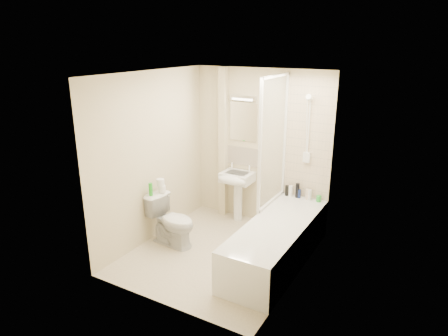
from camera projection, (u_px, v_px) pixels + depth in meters
The scene contains 26 objects.
floor at pixel (219, 253), 5.44m from camera, with size 2.50×2.50×0.00m, color beige.
wall_back at pixel (260, 148), 6.11m from camera, with size 2.20×0.02×2.40m, color beige.
wall_left at pixel (152, 158), 5.59m from camera, with size 0.02×2.50×2.40m, color beige.
wall_right at pixel (302, 185), 4.55m from camera, with size 0.02×2.50×2.40m, color beige.
ceiling at pixel (219, 73), 4.71m from camera, with size 2.20×2.50×0.02m, color white.
tile_back at pixel (308, 140), 5.67m from camera, with size 0.70×0.01×1.75m, color beige.
tile_right at pixel (308, 161), 4.66m from camera, with size 0.01×2.10×1.75m, color beige.
pipe_boxing at pixel (223, 144), 6.35m from camera, with size 0.12×0.12×2.40m, color beige.
splashback at pixel (243, 156), 6.29m from camera, with size 0.60×0.01×0.30m, color beige.
mirror at pixel (244, 122), 6.12m from camera, with size 0.46×0.01×0.60m, color white.
strip_light at pixel (243, 98), 5.99m from camera, with size 0.42×0.07×0.07m, color silver.
bathtub at pixel (277, 241), 5.16m from camera, with size 0.70×2.10×0.55m.
shower_screen at pixel (274, 141), 5.47m from camera, with size 0.04×0.92×1.80m.
shower_fixture at pixel (308, 132), 5.60m from camera, with size 0.10×0.16×0.99m.
pedestal_sink at pixel (236, 183), 6.22m from camera, with size 0.48×0.46×0.93m.
bottle_black_a at pixel (287, 191), 5.97m from camera, with size 0.06×0.06×0.15m, color black.
bottle_white_a at pixel (291, 191), 5.95m from camera, with size 0.06×0.06×0.16m, color white.
bottle_black_b at pixel (297, 190), 5.89m from camera, with size 0.06×0.06×0.22m, color black.
bottle_blue at pixel (299, 194), 5.89m from camera, with size 0.05×0.05×0.13m, color navy.
bottle_cream at pixel (307, 194), 5.82m from camera, with size 0.06×0.06×0.16m, color beige.
bottle_white_b at pixel (310, 195), 5.81m from camera, with size 0.06×0.06×0.15m, color white.
bottle_green at pixel (319, 199), 5.75m from camera, with size 0.07×0.07×0.09m, color green.
toilet at pixel (172, 221), 5.60m from camera, with size 0.73×0.46×0.72m, color white.
toilet_roll_lower at pixel (162, 189), 5.64m from camera, with size 0.11×0.11×0.10m, color white.
toilet_roll_upper at pixel (160, 182), 5.61m from camera, with size 0.11×0.11×0.10m, color white.
green_bottle at pixel (151, 189), 5.52m from camera, with size 0.05×0.05×0.18m, color green.
Camera 1 is at (2.45, -4.16, 2.78)m, focal length 32.00 mm.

